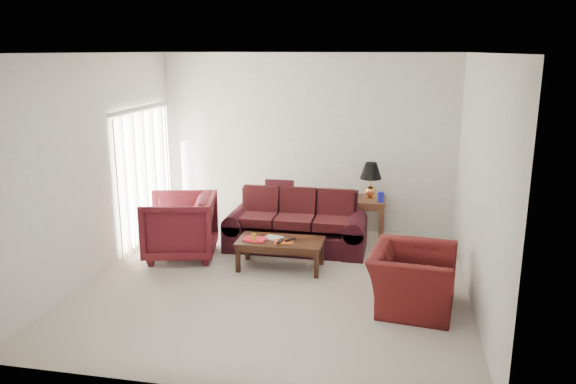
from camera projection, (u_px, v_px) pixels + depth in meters
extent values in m
plane|color=#BCB1A0|center=(276.00, 283.00, 7.52)|extent=(5.00, 5.00, 0.00)
cube|color=silver|center=(145.00, 176.00, 8.95)|extent=(0.10, 2.00, 2.16)
cube|color=black|center=(279.00, 194.00, 9.28)|extent=(0.47, 0.23, 0.48)
cube|color=#B6B7BB|center=(353.00, 196.00, 9.13)|extent=(0.14, 0.08, 0.13)
cylinder|color=#16188F|center=(381.00, 197.00, 8.97)|extent=(0.11, 0.11, 0.16)
cube|color=silver|center=(357.00, 190.00, 9.43)|extent=(0.15, 0.17, 0.05)
imported|color=#491017|center=(180.00, 226.00, 8.38)|extent=(1.24, 1.22, 0.95)
imported|color=#451010|center=(412.00, 279.00, 6.75)|extent=(1.10, 1.22, 0.72)
cube|color=red|center=(255.00, 239.00, 7.95)|extent=(0.34, 0.27, 0.02)
cube|color=silver|center=(274.00, 238.00, 8.01)|extent=(0.29, 0.25, 0.01)
cube|color=#D44B18|center=(284.00, 242.00, 7.85)|extent=(0.30, 0.25, 0.01)
cube|color=black|center=(280.00, 241.00, 7.81)|extent=(0.07, 0.19, 0.02)
cube|color=black|center=(290.00, 239.00, 7.88)|extent=(0.14, 0.17, 0.02)
cylinder|color=gold|center=(254.00, 237.00, 7.87)|extent=(0.07, 0.07, 0.11)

